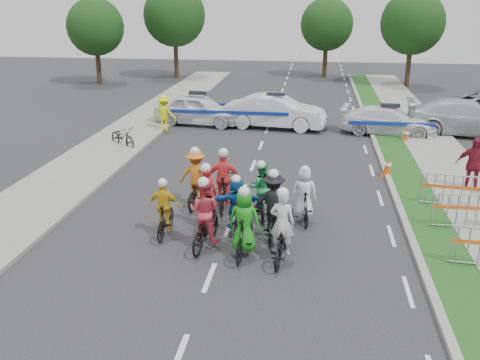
# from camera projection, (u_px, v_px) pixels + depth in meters

# --- Properties ---
(ground) EXTENTS (90.00, 90.00, 0.00)m
(ground) POSITION_uv_depth(u_px,v_px,m) (209.00, 278.00, 12.75)
(ground) COLOR #28282B
(ground) RESTS_ON ground
(curb_right) EXTENTS (0.20, 60.00, 0.12)m
(curb_right) POSITION_uv_depth(u_px,v_px,m) (400.00, 208.00, 16.74)
(curb_right) COLOR gray
(curb_right) RESTS_ON ground
(grass_strip) EXTENTS (1.20, 60.00, 0.11)m
(grass_strip) POSITION_uv_depth(u_px,v_px,m) (423.00, 210.00, 16.65)
(grass_strip) COLOR #194B18
(grass_strip) RESTS_ON ground
(sidewalk_left) EXTENTS (3.00, 60.00, 0.13)m
(sidewalk_left) POSITION_uv_depth(u_px,v_px,m) (51.00, 190.00, 18.26)
(sidewalk_left) COLOR gray
(sidewalk_left) RESTS_ON ground
(rider_0) EXTENTS (0.88, 2.00, 1.98)m
(rider_0) POSITION_uv_depth(u_px,v_px,m) (282.00, 236.00, 13.42)
(rider_0) COLOR black
(rider_0) RESTS_ON ground
(rider_1) EXTENTS (0.86, 1.88, 1.93)m
(rider_1) POSITION_uv_depth(u_px,v_px,m) (244.00, 229.00, 13.59)
(rider_1) COLOR black
(rider_1) RESTS_ON ground
(rider_2) EXTENTS (0.94, 2.03, 1.99)m
(rider_2) POSITION_uv_depth(u_px,v_px,m) (205.00, 221.00, 14.11)
(rider_2) COLOR black
(rider_2) RESTS_ON ground
(rider_3) EXTENTS (0.87, 1.64, 1.72)m
(rider_3) POSITION_uv_depth(u_px,v_px,m) (165.00, 213.00, 14.77)
(rider_3) COLOR black
(rider_3) RESTS_ON ground
(rider_4) EXTENTS (1.12, 1.98, 2.00)m
(rider_4) POSITION_uv_depth(u_px,v_px,m) (273.00, 211.00, 14.68)
(rider_4) COLOR black
(rider_4) RESTS_ON ground
(rider_5) EXTENTS (1.43, 1.70, 1.75)m
(rider_5) POSITION_uv_depth(u_px,v_px,m) (237.00, 208.00, 14.94)
(rider_5) COLOR black
(rider_5) RESTS_ON ground
(rider_6) EXTENTS (0.86, 1.99, 1.97)m
(rider_6) POSITION_uv_depth(u_px,v_px,m) (207.00, 206.00, 15.34)
(rider_6) COLOR black
(rider_6) RESTS_ON ground
(rider_7) EXTENTS (0.81, 1.74, 1.78)m
(rider_7) POSITION_uv_depth(u_px,v_px,m) (304.00, 200.00, 15.69)
(rider_7) COLOR black
(rider_7) RESTS_ON ground
(rider_8) EXTENTS (0.89, 1.84, 1.80)m
(rider_8) POSITION_uv_depth(u_px,v_px,m) (261.00, 196.00, 16.09)
(rider_8) COLOR black
(rider_8) RESTS_ON ground
(rider_9) EXTENTS (1.03, 1.95, 2.03)m
(rider_9) POSITION_uv_depth(u_px,v_px,m) (224.00, 186.00, 16.56)
(rider_9) COLOR black
(rider_9) RESTS_ON ground
(rider_10) EXTENTS (1.12, 1.95, 1.96)m
(rider_10) POSITION_uv_depth(u_px,v_px,m) (196.00, 183.00, 16.93)
(rider_10) COLOR black
(rider_10) RESTS_ON ground
(police_car_0) EXTENTS (4.80, 2.44, 1.57)m
(police_car_0) POSITION_uv_depth(u_px,v_px,m) (198.00, 109.00, 27.71)
(police_car_0) COLOR white
(police_car_0) RESTS_ON ground
(police_car_1) EXTENTS (5.21, 2.38, 1.66)m
(police_car_1) POSITION_uv_depth(u_px,v_px,m) (275.00, 112.00, 26.95)
(police_car_1) COLOR white
(police_car_1) RESTS_ON ground
(police_car_2) EXTENTS (4.80, 2.61, 1.32)m
(police_car_2) POSITION_uv_depth(u_px,v_px,m) (389.00, 121.00, 25.76)
(police_car_2) COLOR white
(police_car_2) RESTS_ON ground
(civilian_sedan) EXTENTS (5.97, 3.02, 1.66)m
(civilian_sedan) POSITION_uv_depth(u_px,v_px,m) (467.00, 118.00, 25.59)
(civilian_sedan) COLOR silver
(civilian_sedan) RESTS_ON ground
(spectator_2) EXTENTS (1.22, 0.78, 1.93)m
(spectator_2) POSITION_uv_depth(u_px,v_px,m) (473.00, 165.00, 18.01)
(spectator_2) COLOR maroon
(spectator_2) RESTS_ON ground
(marshal_hiviz) EXTENTS (1.18, 0.72, 1.78)m
(marshal_hiviz) POSITION_uv_depth(u_px,v_px,m) (164.00, 113.00, 26.25)
(marshal_hiviz) COLOR #DBE90C
(marshal_hiviz) RESTS_ON ground
(barrier_1) EXTENTS (2.01, 0.52, 1.12)m
(barrier_1) POSITION_uv_depth(u_px,v_px,m) (467.00, 213.00, 15.08)
(barrier_1) COLOR #A5A8AD
(barrier_1) RESTS_ON ground
(barrier_2) EXTENTS (2.05, 0.76, 1.12)m
(barrier_2) POSITION_uv_depth(u_px,v_px,m) (452.00, 192.00, 16.70)
(barrier_2) COLOR #A5A8AD
(barrier_2) RESTS_ON ground
(cone_0) EXTENTS (0.40, 0.40, 0.70)m
(cone_0) POSITION_uv_depth(u_px,v_px,m) (387.00, 167.00, 19.81)
(cone_0) COLOR #F24C0C
(cone_0) RESTS_ON ground
(cone_1) EXTENTS (0.40, 0.40, 0.70)m
(cone_1) POSITION_uv_depth(u_px,v_px,m) (406.00, 135.00, 24.38)
(cone_1) COLOR #F24C0C
(cone_1) RESTS_ON ground
(parked_bike) EXTENTS (1.77, 1.58, 0.93)m
(parked_bike) POSITION_uv_depth(u_px,v_px,m) (123.00, 137.00, 23.64)
(parked_bike) COLOR black
(parked_bike) RESTS_ON ground
(tree_0) EXTENTS (4.20, 4.20, 6.30)m
(tree_0) POSITION_uv_depth(u_px,v_px,m) (95.00, 27.00, 39.43)
(tree_0) COLOR #382619
(tree_0) RESTS_ON ground
(tree_1) EXTENTS (4.55, 4.55, 6.82)m
(tree_1) POSITION_uv_depth(u_px,v_px,m) (413.00, 23.00, 38.16)
(tree_1) COLOR #382619
(tree_1) RESTS_ON ground
(tree_3) EXTENTS (4.90, 4.90, 7.35)m
(tree_3) POSITION_uv_depth(u_px,v_px,m) (174.00, 16.00, 42.29)
(tree_3) COLOR #382619
(tree_3) RESTS_ON ground
(tree_4) EXTENTS (4.20, 4.20, 6.30)m
(tree_4) POSITION_uv_depth(u_px,v_px,m) (327.00, 25.00, 42.81)
(tree_4) COLOR #382619
(tree_4) RESTS_ON ground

